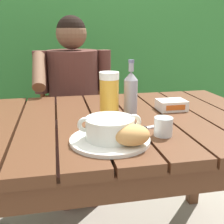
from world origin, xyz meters
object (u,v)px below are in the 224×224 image
object	(u,v)px
person_eating	(74,95)
serving_plate	(110,140)
bread_roll	(133,135)
water_glass_small	(163,127)
beer_glass	(109,97)
table_knife	(145,128)
soup_bowl	(110,128)
butter_tub	(171,105)
beer_bottle	(131,94)
chair_near_diner	(74,121)

from	to	relation	value
person_eating	serving_plate	world-z (taller)	person_eating
bread_roll	water_glass_small	distance (m)	0.16
bread_roll	beer_glass	distance (m)	0.28
person_eating	beer_glass	size ratio (longest dim) A/B	6.04
person_eating	table_knife	world-z (taller)	person_eating
soup_bowl	water_glass_small	xyz separation A→B (m)	(0.19, 0.02, -0.02)
bread_roll	table_knife	world-z (taller)	bread_roll
serving_plate	beer_glass	bearing A→B (deg)	79.68
serving_plate	beer_glass	world-z (taller)	beer_glass
butter_tub	serving_plate	bearing A→B (deg)	-137.50
bread_roll	beer_bottle	world-z (taller)	beer_bottle
chair_near_diner	soup_bowl	distance (m)	1.17
chair_near_diner	butter_tub	distance (m)	0.95
chair_near_diner	soup_bowl	world-z (taller)	chair_near_diner
butter_tub	table_knife	size ratio (longest dim) A/B	0.77
butter_tub	beer_bottle	bearing A→B (deg)	-162.54
serving_plate	butter_tub	xyz separation A→B (m)	(0.35, 0.32, 0.02)
chair_near_diner	serving_plate	distance (m)	1.16
beer_bottle	water_glass_small	size ratio (longest dim) A/B	3.67
bread_roll	table_knife	size ratio (longest dim) A/B	0.70
chair_near_diner	beer_bottle	xyz separation A→B (m)	(0.19, -0.87, 0.38)
soup_bowl	chair_near_diner	bearing A→B (deg)	92.69
bread_roll	beer_glass	size ratio (longest dim) A/B	0.59
chair_near_diner	table_knife	xyz separation A→B (m)	(0.20, -1.03, 0.29)
chair_near_diner	bread_roll	size ratio (longest dim) A/B	8.04
chair_near_diner	beer_glass	distance (m)	1.00
chair_near_diner	serving_plate	xyz separation A→B (m)	(0.05, -1.12, 0.29)
table_knife	soup_bowl	bearing A→B (deg)	-147.98
chair_near_diner	water_glass_small	distance (m)	1.17
soup_bowl	beer_glass	world-z (taller)	beer_glass
chair_near_diner	beer_bottle	distance (m)	0.97
serving_plate	beer_glass	xyz separation A→B (m)	(0.04, 0.21, 0.09)
person_eating	beer_bottle	world-z (taller)	person_eating
person_eating	butter_tub	distance (m)	0.73
butter_tub	person_eating	bearing A→B (deg)	123.45
table_knife	chair_near_diner	bearing A→B (deg)	101.06
chair_near_diner	butter_tub	bearing A→B (deg)	-63.70
water_glass_small	chair_near_diner	bearing A→B (deg)	102.38
table_knife	beer_glass	bearing A→B (deg)	133.81
serving_plate	water_glass_small	world-z (taller)	water_glass_small
beer_glass	butter_tub	xyz separation A→B (m)	(0.31, 0.11, -0.08)
beer_glass	person_eating	bearing A→B (deg)	97.45
person_eating	bread_roll	distance (m)	1.00
person_eating	water_glass_small	size ratio (longest dim) A/B	18.41
water_glass_small	serving_plate	bearing A→B (deg)	-174.12
water_glass_small	butter_tub	bearing A→B (deg)	62.27
chair_near_diner	beer_glass	size ratio (longest dim) A/B	4.71
beer_glass	water_glass_small	size ratio (longest dim) A/B	3.05
serving_plate	butter_tub	distance (m)	0.47
bread_roll	table_knife	xyz separation A→B (m)	(0.09, 0.16, -0.04)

